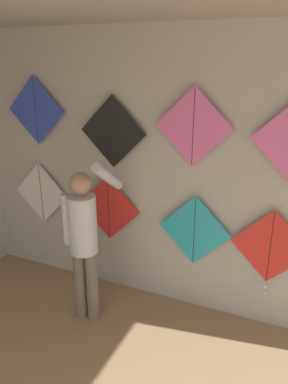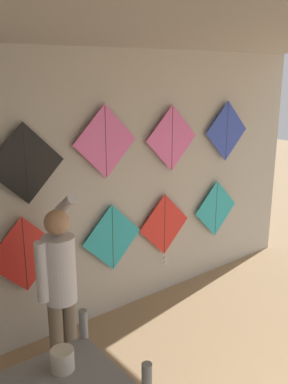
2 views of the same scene
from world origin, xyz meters
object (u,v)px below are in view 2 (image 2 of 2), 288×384
(kite_3, at_px, (164,226))
(kite_7, at_px, (106,142))
(kite_1, at_px, (25,254))
(kite_6, at_px, (26,164))
(kite_9, at_px, (227,131))
(kite_4, at_px, (216,209))
(kite_2, at_px, (113,238))
(kite_8, at_px, (172,138))
(shopkeeper, at_px, (60,281))

(kite_3, xyz_separation_m, kite_7, (-0.78, 0.00, 1.06))
(kite_1, distance_m, kite_3, 1.69)
(kite_3, relative_size, kite_6, 1.19)
(kite_3, distance_m, kite_9, 1.42)
(kite_1, xyz_separation_m, kite_9, (2.68, 0.00, 0.89))
(kite_4, bearing_deg, kite_1, 180.00)
(kite_7, height_order, kite_9, kite_7)
(kite_4, distance_m, kite_9, 0.98)
(kite_3, bearing_deg, kite_9, 0.02)
(kite_2, distance_m, kite_3, 0.72)
(kite_3, bearing_deg, kite_4, 0.03)
(kite_6, bearing_deg, kite_2, 0.00)
(kite_4, bearing_deg, kite_2, 180.00)
(kite_1, bearing_deg, kite_4, 0.00)
(kite_6, bearing_deg, kite_9, 0.00)
(kite_9, bearing_deg, kite_8, 180.00)
(shopkeeper, relative_size, kite_6, 2.25)
(shopkeeper, bearing_deg, kite_6, 82.68)
(kite_7, distance_m, kite_8, 0.87)
(shopkeeper, xyz_separation_m, kite_9, (2.63, 0.57, 0.94))
(kite_8, bearing_deg, kite_7, 180.00)
(kite_4, relative_size, kite_9, 1.00)
(kite_2, distance_m, kite_9, 1.97)
(kite_3, distance_m, kite_4, 0.87)
(shopkeeper, xyz_separation_m, kite_6, (0.02, 0.57, 0.88))
(kite_6, bearing_deg, shopkeeper, -92.46)
(kite_1, xyz_separation_m, kite_8, (1.78, 0.00, 0.89))
(kite_2, relative_size, kite_9, 1.00)
(kite_2, bearing_deg, kite_8, 0.00)
(kite_9, bearing_deg, kite_3, -179.98)
(kite_2, xyz_separation_m, kite_7, (-0.06, 0.00, 1.02))
(kite_1, xyz_separation_m, kite_3, (1.69, -0.00, -0.12))
(kite_1, bearing_deg, kite_2, 0.00)
(kite_7, bearing_deg, shopkeeper, -146.23)
(kite_6, xyz_separation_m, kite_9, (2.60, 0.00, 0.06))
(kite_2, relative_size, kite_6, 1.00)
(kite_4, height_order, kite_9, kite_9)
(kite_2, height_order, kite_7, kite_7)
(kite_2, relative_size, kite_3, 0.84)
(kite_3, relative_size, kite_4, 1.19)
(shopkeeper, height_order, kite_8, kite_8)
(kite_2, bearing_deg, kite_7, 180.00)
(kite_2, xyz_separation_m, kite_9, (1.72, 0.00, 0.97))
(shopkeeper, bearing_deg, kite_3, 14.41)
(kite_7, xyz_separation_m, kite_9, (1.77, 0.00, -0.05))
(kite_1, relative_size, kite_6, 1.00)
(kite_7, bearing_deg, kite_6, 180.00)
(shopkeeper, distance_m, kite_8, 2.05)
(kite_6, bearing_deg, kite_3, -0.01)
(kite_3, relative_size, kite_9, 1.19)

